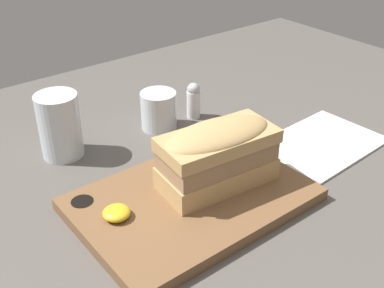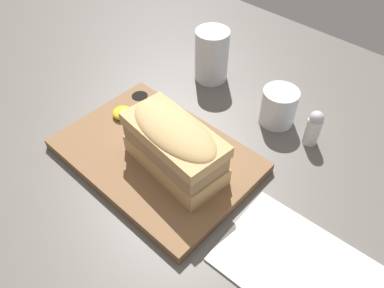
{
  "view_description": "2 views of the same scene",
  "coord_description": "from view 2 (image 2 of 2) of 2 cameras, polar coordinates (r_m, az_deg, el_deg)",
  "views": [
    {
      "loc": [
        -34.17,
        -47.0,
        46.27
      ],
      "look_at": [
        3.7,
        1.29,
        9.82
      ],
      "focal_mm": 45.0,
      "sensor_mm": 36.0,
      "label": 1
    },
    {
      "loc": [
        35.35,
        -30.28,
        51.7
      ],
      "look_at": [
        8.33,
        -0.93,
        10.07
      ],
      "focal_mm": 35.0,
      "sensor_mm": 36.0,
      "label": 2
    }
  ],
  "objects": [
    {
      "name": "dining_table",
      "position": [
        0.69,
        -4.58,
        -1.42
      ],
      "size": [
        167.78,
        114.1,
        2.0
      ],
      "color": "#56514C",
      "rests_on": "ground"
    },
    {
      "name": "serving_board",
      "position": [
        0.66,
        -5.49,
        -1.68
      ],
      "size": [
        33.56,
        23.24,
        1.94
      ],
      "color": "brown",
      "rests_on": "dining_table"
    },
    {
      "name": "sandwich",
      "position": [
        0.59,
        -2.69,
        -0.02
      ],
      "size": [
        18.16,
        10.11,
        9.86
      ],
      "rotation": [
        0.0,
        0.0,
        -0.1
      ],
      "color": "tan",
      "rests_on": "serving_board"
    },
    {
      "name": "mustard_dollop",
      "position": [
        0.72,
        -10.81,
        4.52
      ],
      "size": [
        3.84,
        3.84,
        1.54
      ],
      "color": "gold",
      "rests_on": "serving_board"
    },
    {
      "name": "water_glass",
      "position": [
        0.82,
        2.99,
        12.91
      ],
      "size": [
        7.16,
        7.16,
        11.26
      ],
      "color": "silver",
      "rests_on": "dining_table"
    },
    {
      "name": "wine_glass",
      "position": [
        0.73,
        13.0,
        5.37
      ],
      "size": [
        6.75,
        6.75,
        7.19
      ],
      "color": "silver",
      "rests_on": "dining_table"
    },
    {
      "name": "napkin",
      "position": [
        0.57,
        15.81,
        -17.51
      ],
      "size": [
        22.09,
        16.2,
        0.4
      ],
      "rotation": [
        0.0,
        0.0,
        0.05
      ],
      "color": "white",
      "rests_on": "dining_table"
    },
    {
      "name": "salt_shaker",
      "position": [
        0.7,
        18.05,
        2.43
      ],
      "size": [
        2.69,
        2.69,
        7.23
      ],
      "color": "white",
      "rests_on": "dining_table"
    }
  ]
}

